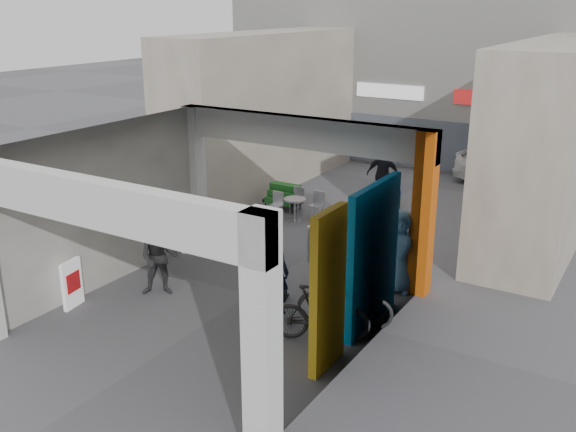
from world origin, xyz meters
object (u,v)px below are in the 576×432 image
Objects in this scene: produce_stand at (283,199)px; man_with_dog at (274,271)px; man_back_turned at (159,257)px; man_elderly at (400,251)px; border_collie at (279,291)px; cafe_set at (296,209)px; man_crates at (383,175)px; bicycle_rear at (320,314)px; white_van at (521,168)px; bicycle_front at (345,302)px.

produce_stand is 0.63× the size of man_with_dog.
man_elderly is at bearing 0.42° from man_back_turned.
border_collie is 0.34× the size of man_back_turned.
produce_stand is 6.27m from border_collie.
man_crates is (1.51, 2.68, 0.60)m from cafe_set.
man_with_dog reaches higher than bicycle_rear.
man_crates is at bearing 48.27° from man_back_turned.
man_with_dog is (2.63, -5.29, 0.61)m from cafe_set.
bicycle_rear is at bearing 98.08° from man_crates.
man_back_turned is at bearing -88.77° from cafe_set.
white_van reaches higher than produce_stand.
cafe_set is at bearing 127.48° from man_elderly.
man_with_dog is at bearing -145.50° from man_elderly.
bicycle_front reaches higher than produce_stand.
border_collie is at bearing 89.16° from man_crates.
man_elderly reaches higher than man_back_turned.
man_with_dog is (0.17, -0.47, 0.67)m from border_collie.
man_back_turned is at bearing 72.71° from man_crates.
bicycle_front is 1.02× the size of bicycle_rear.
border_collie is at bearing -62.98° from cafe_set.
produce_stand reaches higher than border_collie.
bicycle_front reaches higher than cafe_set.
bicycle_front is at bearing -28.64° from border_collie.
white_van is at bearing 53.46° from cafe_set.
bicycle_rear is 0.43× the size of white_van.
man_with_dog is at bearing 82.59° from bicycle_front.
bicycle_rear is (2.46, -8.50, -0.34)m from man_crates.
man_back_turned is 0.39× the size of white_van.
white_van is (2.32, 11.26, 0.49)m from border_collie.
produce_stand is at bearing 12.71° from bicycle_rear.
man_with_dog is at bearing -63.59° from cafe_set.
man_back_turned is at bearing -177.73° from border_collie.
cafe_set is at bearing 21.43° from bicycle_front.
man_elderly is at bearing -26.19° from bicycle_front.
cafe_set reaches higher than produce_stand.
bicycle_front is 0.44× the size of white_van.
man_crates reaches higher than cafe_set.
white_van is (0.40, 9.52, -0.19)m from man_elderly.
man_back_turned is 0.90× the size of bicycle_front.
cafe_set is 0.95m from produce_stand.
man_crates is at bearing 60.69° from cafe_set.
bicycle_rear reaches higher than produce_stand.
man_back_turned reaches higher than cafe_set.
man_with_dog is 0.98× the size of man_elderly.
bicycle_rear is (1.34, -0.52, -0.35)m from man_with_dog.
man_with_dog is at bearing -91.05° from border_collie.
bicycle_rear is at bearing -115.79° from man_elderly.
cafe_set is at bearing -23.65° from produce_stand.
man_crates is at bearing 146.83° from white_van.
man_crates is (1.38, 8.50, 0.05)m from man_back_turned.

